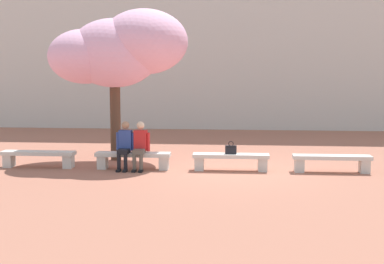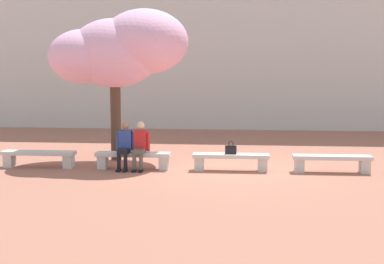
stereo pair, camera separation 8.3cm
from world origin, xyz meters
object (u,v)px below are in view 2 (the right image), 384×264
at_px(stone_bench_west_end, 39,156).
at_px(person_seated_right, 140,144).
at_px(handbag, 231,149).
at_px(stone_bench_near_west, 133,158).
at_px(stone_bench_center, 231,159).
at_px(cherry_tree_main, 120,50).
at_px(stone_bench_near_east, 332,161).
at_px(person_seated_left, 125,144).

bearing_deg(stone_bench_west_end, person_seated_right, -1.08).
bearing_deg(handbag, stone_bench_west_end, -179.81).
bearing_deg(stone_bench_near_west, stone_bench_center, 0.00).
xyz_separation_m(stone_bench_west_end, cherry_tree_main, (1.98, 1.47, 2.93)).
height_order(stone_bench_west_end, cherry_tree_main, cherry_tree_main).
xyz_separation_m(stone_bench_center, cherry_tree_main, (-3.28, 1.47, 2.93)).
xyz_separation_m(stone_bench_near_east, person_seated_right, (-5.05, -0.05, 0.39)).
height_order(stone_bench_west_end, person_seated_left, person_seated_left).
bearing_deg(person_seated_right, stone_bench_center, 1.26).
bearing_deg(stone_bench_near_west, stone_bench_near_east, 0.00).
distance_m(stone_bench_near_east, person_seated_right, 5.07).
bearing_deg(person_seated_left, stone_bench_center, 1.08).
height_order(person_seated_right, cherry_tree_main, cherry_tree_main).
xyz_separation_m(stone_bench_near_west, stone_bench_center, (2.63, 0.00, 0.00)).
relative_size(stone_bench_near_west, person_seated_right, 1.57).
xyz_separation_m(person_seated_right, cherry_tree_main, (-0.85, 1.53, 2.54)).
relative_size(stone_bench_center, person_seated_left, 1.57).
xyz_separation_m(handbag, cherry_tree_main, (-3.28, 1.46, 2.66)).
height_order(stone_bench_near_west, person_seated_left, person_seated_left).
distance_m(person_seated_right, handbag, 2.43).
bearing_deg(cherry_tree_main, stone_bench_west_end, -143.34).
xyz_separation_m(stone_bench_near_east, person_seated_left, (-5.47, -0.05, 0.39)).
bearing_deg(stone_bench_near_east, stone_bench_west_end, 180.00).
height_order(stone_bench_near_west, stone_bench_near_east, same).
bearing_deg(stone_bench_near_west, stone_bench_west_end, 180.00).
distance_m(person_seated_left, cherry_tree_main, 3.00).
distance_m(stone_bench_west_end, stone_bench_center, 5.26).
height_order(stone_bench_west_end, handbag, handbag).
bearing_deg(person_seated_left, stone_bench_west_end, 178.73).
bearing_deg(stone_bench_center, stone_bench_west_end, 180.00).
distance_m(stone_bench_center, stone_bench_near_east, 2.63).
bearing_deg(cherry_tree_main, person_seated_left, -73.97).
xyz_separation_m(stone_bench_center, person_seated_right, (-2.43, -0.05, 0.39)).
xyz_separation_m(stone_bench_near_west, stone_bench_near_east, (5.26, 0.00, 0.00)).
distance_m(stone_bench_near_west, stone_bench_near_east, 5.26).
relative_size(stone_bench_west_end, person_seated_right, 1.57).
xyz_separation_m(stone_bench_west_end, stone_bench_center, (5.26, 0.00, 0.00)).
height_order(stone_bench_west_end, person_seated_right, person_seated_right).
relative_size(person_seated_left, handbag, 3.81).
bearing_deg(person_seated_right, stone_bench_near_east, 0.61).
height_order(stone_bench_center, person_seated_left, person_seated_left).
relative_size(stone_bench_center, stone_bench_near_east, 1.00).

